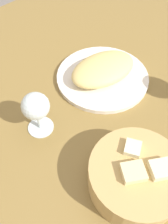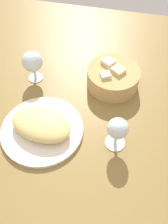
{
  "view_description": "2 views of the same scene",
  "coord_description": "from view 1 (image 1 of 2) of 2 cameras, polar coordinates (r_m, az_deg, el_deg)",
  "views": [
    {
      "loc": [
        36.15,
        21.85,
        50.71
      ],
      "look_at": [
        10.61,
        -3.33,
        4.12
      ],
      "focal_mm": 37.42,
      "sensor_mm": 36.0,
      "label": 1
    },
    {
      "loc": [
        18.62,
        -50.7,
        69.76
      ],
      "look_at": [
        7.75,
        -2.61,
        3.84
      ],
      "focal_mm": 38.64,
      "sensor_mm": 36.0,
      "label": 2
    }
  ],
  "objects": [
    {
      "name": "ground_plane",
      "position": [
        0.67,
        8.46,
        0.87
      ],
      "size": [
        140.0,
        140.0,
        2.0
      ],
      "primitive_type": "cube",
      "color": "olive"
    },
    {
      "name": "plate",
      "position": [
        0.72,
        4.53,
        8.57
      ],
      "size": [
        27.91,
        27.91,
        1.4
      ],
      "primitive_type": "cylinder",
      "color": "white",
      "rests_on": "ground_plane"
    },
    {
      "name": "omelette",
      "position": [
        0.7,
        4.7,
        10.5
      ],
      "size": [
        22.75,
        16.66,
        5.15
      ],
      "primitive_type": "ellipsoid",
      "rotation": [
        0.0,
        0.0,
        -0.18
      ],
      "color": "#E7CB79",
      "rests_on": "plate"
    },
    {
      "name": "lettuce_garnish",
      "position": [
        0.76,
        8.06,
        12.18
      ],
      "size": [
        4.71,
        4.71,
        1.58
      ],
      "primitive_type": "cone",
      "color": "#468129",
      "rests_on": "plate"
    },
    {
      "name": "bread_basket",
      "position": [
        0.52,
        12.5,
        -14.96
      ],
      "size": [
        19.89,
        19.89,
        8.99
      ],
      "color": "tan",
      "rests_on": "ground_plane"
    },
    {
      "name": "wine_glass_near",
      "position": [
        0.56,
        -11.65,
        0.91
      ],
      "size": [
        6.74,
        6.74,
        12.21
      ],
      "color": "silver",
      "rests_on": "ground_plane"
    }
  ]
}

